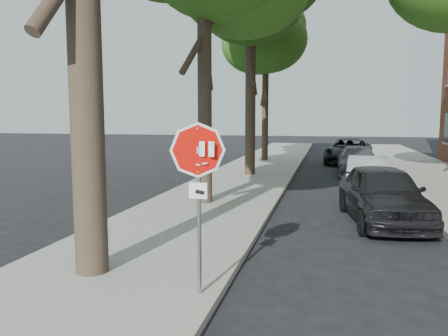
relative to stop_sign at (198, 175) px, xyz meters
The scene contains 11 objects.
ground 2.07m from the stop_sign, ahead, with size 120.00×120.00×0.00m, color black.
sidewalk_left 12.31m from the stop_sign, 98.51° to the left, with size 4.00×55.00×0.12m, color gray.
curb_left 12.17m from the stop_sign, 88.81° to the left, with size 0.12×55.00×0.13m, color #9E9384.
curb_right 13.03m from the stop_sign, 68.86° to the left, with size 0.12×55.00×0.13m, color #9E9384.
stop_sign is the anchor object (origin of this frame).
tree_mid_b 15.48m from the stop_sign, 96.95° to the left, with size 5.88×5.46×10.36m.
tree_far 21.88m from the stop_sign, 95.46° to the left, with size 5.29×4.91×9.33m.
car_a 6.95m from the stop_sign, 61.20° to the left, with size 1.82×4.54×1.55m, color black.
car_b 11.19m from the stop_sign, 72.73° to the left, with size 1.42×4.08×1.35m, color #B3B4BB.
car_c 16.38m from the stop_sign, 78.34° to the left, with size 1.90×4.67×1.36m, color #4C4D51.
car_d 21.59m from the stop_sign, 81.73° to the left, with size 2.50×5.41×1.50m, color black.
Camera 1 is at (1.15, -6.13, 2.80)m, focal length 35.00 mm.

